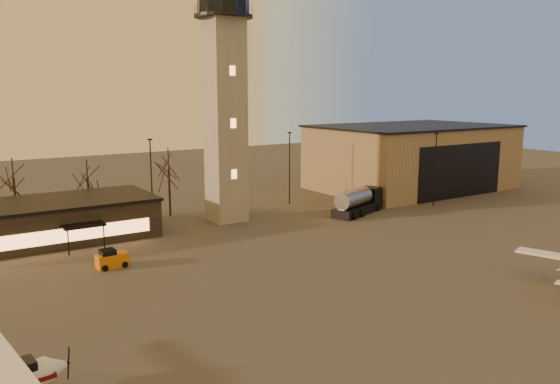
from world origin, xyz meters
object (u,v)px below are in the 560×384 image
(hangar, at_px, (411,157))
(fuel_truck, at_px, (358,204))
(service_cart, at_px, (112,260))
(terminal, at_px, (30,223))
(control_tower, at_px, (225,86))

(hangar, bearing_deg, fuel_truck, -153.50)
(hangar, height_order, service_cart, hangar)
(hangar, distance_m, fuel_truck, 22.71)
(fuel_truck, bearing_deg, service_cart, 167.83)
(terminal, height_order, service_cart, terminal)
(control_tower, distance_m, hangar, 37.90)
(terminal, bearing_deg, control_tower, -5.15)
(control_tower, relative_size, fuel_truck, 3.46)
(hangar, height_order, fuel_truck, hangar)
(terminal, xyz_separation_m, fuel_truck, (37.96, -7.99, -0.82))
(terminal, height_order, fuel_truck, terminal)
(fuel_truck, bearing_deg, hangar, 6.38)
(terminal, relative_size, service_cart, 9.21)
(control_tower, distance_m, terminal, 26.24)
(fuel_truck, xyz_separation_m, service_cart, (-33.24, -4.64, -0.68))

